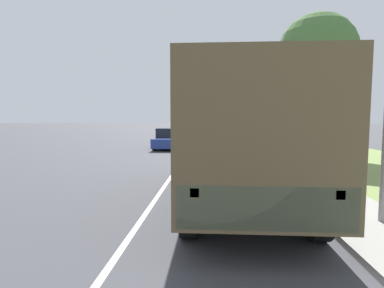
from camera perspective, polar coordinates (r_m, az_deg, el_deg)
ground_plane at (r=36.25m, az=1.38°, el=1.59°), size 180.00×180.00×0.00m
lane_centre_stripe at (r=36.25m, az=1.38°, el=1.59°), size 0.12×120.00×0.00m
sidewalk_right at (r=36.35m, az=8.49°, el=1.64°), size 1.80×120.00×0.12m
grass_strip_right at (r=36.99m, az=15.30°, el=1.50°), size 7.00×120.00×0.02m
military_truck at (r=7.42m, az=9.25°, el=1.85°), size 2.50×7.25×3.05m
car_nearest_ahead at (r=20.79m, az=-4.30°, el=0.88°), size 1.87×3.94×1.42m
car_second_ahead at (r=36.06m, az=-1.10°, el=2.76°), size 1.82×3.99×1.68m
tree_mid_right at (r=18.92m, az=22.69°, el=15.67°), size 4.34×4.34×7.91m
tree_far_right at (r=29.18m, az=19.41°, el=10.35°), size 3.95×3.95×6.98m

